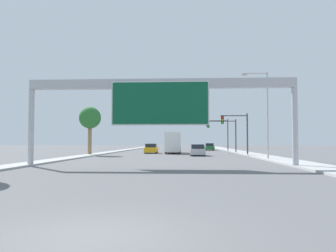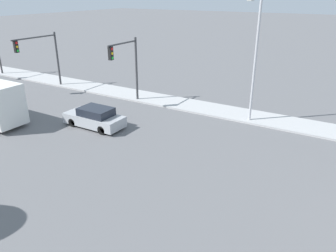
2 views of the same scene
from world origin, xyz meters
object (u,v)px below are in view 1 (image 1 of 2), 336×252
car_near_right (151,149)px  traffic_light_far_intersection (221,129)px  car_near_left (209,147)px  street_lamp_right (264,108)px  car_mid_center (197,150)px  truck_box_primary (173,143)px  sign_gantry (160,96)px  traffic_light_mid_block (225,130)px  traffic_light_near_intersection (238,127)px  palm_tree_background (90,119)px

car_near_right → traffic_light_far_intersection: traffic_light_far_intersection is taller
car_near_left → street_lamp_right: size_ratio=0.51×
car_near_left → car_mid_center: bearing=-97.7°
car_mid_center → truck_box_primary: truck_box_primary is taller
sign_gantry → street_lamp_right: size_ratio=2.23×
traffic_light_mid_block → car_near_left: bearing=95.9°
traffic_light_near_intersection → sign_gantry: bearing=-114.2°
street_lamp_right → traffic_light_mid_block: bearing=94.1°
truck_box_primary → palm_tree_background: bearing=-146.6°
truck_box_primary → palm_tree_background: 13.84m
car_near_left → traffic_light_near_intersection: size_ratio=0.83×
car_near_left → street_lamp_right: 35.95m
sign_gantry → car_mid_center: 19.96m
sign_gantry → traffic_light_near_intersection: (9.05, 20.11, -1.50)m
car_mid_center → truck_box_primary: size_ratio=0.53×
traffic_light_mid_block → car_mid_center: bearing=-114.6°
truck_box_primary → car_near_left: bearing=68.6°
car_near_right → traffic_light_mid_block: 12.71m
sign_gantry → traffic_light_near_intersection: size_ratio=3.59×
car_mid_center → traffic_light_mid_block: (5.05, 11.01, 3.10)m
sign_gantry → truck_box_primary: (0.00, 27.31, -3.66)m
sign_gantry → car_mid_center: bearing=79.6°
car_near_right → car_mid_center: bearing=-50.1°
car_near_right → palm_tree_background: bearing=-135.5°
car_near_right → traffic_light_far_intersection: size_ratio=0.68×
truck_box_primary → traffic_light_far_intersection: size_ratio=1.38×
truck_box_primary → palm_tree_background: size_ratio=1.30×
traffic_light_far_intersection → car_near_right: bearing=-134.3°
sign_gantry → traffic_light_far_intersection: size_ratio=3.25×
car_near_left → traffic_light_far_intersection: 6.42m
car_mid_center → car_near_right: (-7.00, 8.38, 0.01)m
palm_tree_background → traffic_light_mid_block: bearing=27.3°
sign_gantry → car_mid_center: (3.50, 19.10, -4.59)m
palm_tree_background → sign_gantry: bearing=-60.6°
street_lamp_right → car_near_right: bearing=127.2°
sign_gantry → palm_tree_background: bearing=119.4°
car_near_right → traffic_light_near_intersection: traffic_light_near_intersection is taller
car_near_left → car_near_right: car_near_right is taller
traffic_light_near_intersection → traffic_light_far_intersection: bearing=90.6°
traffic_light_mid_block → street_lamp_right: street_lamp_right is taller
car_mid_center → traffic_light_near_intersection: traffic_light_near_intersection is taller
car_mid_center → car_near_left: bearing=82.3°
traffic_light_near_intersection → street_lamp_right: (0.98, -10.47, 1.56)m
truck_box_primary → sign_gantry: bearing=-90.0°
car_near_left → traffic_light_near_intersection: 25.32m
car_near_right → sign_gantry: bearing=-82.7°
traffic_light_mid_block → car_near_right: bearing=-167.7°
palm_tree_background → car_mid_center: bearing=-3.1°
traffic_light_mid_block → street_lamp_right: size_ratio=0.61×
traffic_light_near_intersection → car_near_left: bearing=94.7°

